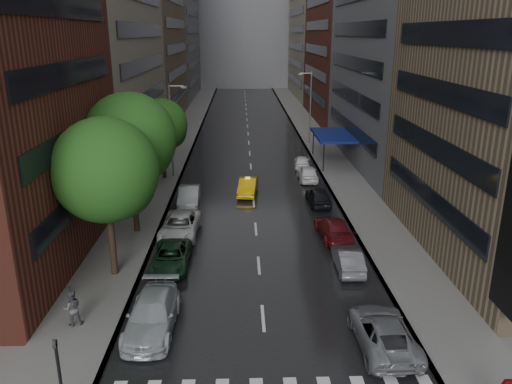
% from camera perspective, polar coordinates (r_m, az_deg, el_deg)
% --- Properties ---
extents(ground, '(220.00, 220.00, 0.00)m').
position_cam_1_polar(ground, '(22.77, 1.29, -19.56)').
color(ground, gray).
rests_on(ground, ground).
extents(road, '(14.00, 140.00, 0.01)m').
position_cam_1_polar(road, '(69.46, -0.88, 6.35)').
color(road, black).
rests_on(road, ground).
extents(sidewalk_left, '(4.00, 140.00, 0.15)m').
position_cam_1_polar(sidewalk_left, '(69.89, -8.33, 6.29)').
color(sidewalk_left, gray).
rests_on(sidewalk_left, ground).
extents(sidewalk_right, '(4.00, 140.00, 0.15)m').
position_cam_1_polar(sidewalk_right, '(70.16, 6.53, 6.41)').
color(sidewalk_right, gray).
rests_on(sidewalk_right, ground).
extents(buildings_left, '(8.00, 108.00, 38.00)m').
position_cam_1_polar(buildings_left, '(78.14, -12.77, 19.00)').
color(buildings_left, maroon).
rests_on(buildings_left, ground).
extents(buildings_right, '(8.05, 109.10, 36.00)m').
position_cam_1_polar(buildings_right, '(76.48, 10.90, 18.43)').
color(buildings_right, '#937A5B').
rests_on(buildings_right, ground).
extents(building_far, '(40.00, 14.00, 32.00)m').
position_cam_1_polar(building_far, '(136.09, -1.41, 18.74)').
color(building_far, slate).
rests_on(building_far, ground).
extents(tree_near, '(5.95, 5.95, 9.48)m').
position_cam_1_polar(tree_near, '(28.96, -16.85, 2.38)').
color(tree_near, '#382619').
rests_on(tree_near, ground).
extents(tree_mid, '(6.32, 6.32, 10.07)m').
position_cam_1_polar(tree_mid, '(35.20, -14.21, 5.93)').
color(tree_mid, '#382619').
rests_on(tree_mid, ground).
extents(tree_far, '(4.95, 4.95, 7.88)m').
position_cam_1_polar(tree_far, '(48.89, -10.73, 7.59)').
color(tree_far, '#382619').
rests_on(tree_far, ground).
extents(taxi, '(1.99, 4.49, 1.43)m').
position_cam_1_polar(taxi, '(44.36, -0.95, 0.64)').
color(taxi, '#E6AE0C').
rests_on(taxi, ground).
extents(parked_cars_left, '(2.80, 23.43, 1.61)m').
position_cam_1_polar(parked_cars_left, '(32.70, -9.33, -5.98)').
color(parked_cars_left, '#ACB1B6').
rests_on(parked_cars_left, ground).
extents(parked_cars_right, '(2.52, 36.29, 1.51)m').
position_cam_1_polar(parked_cars_right, '(37.01, 8.38, -3.10)').
color(parked_cars_right, gray).
rests_on(parked_cars_right, ground).
extents(ped_black_umbrella, '(1.07, 0.98, 2.09)m').
position_cam_1_polar(ped_black_umbrella, '(26.23, -20.33, -11.74)').
color(ped_black_umbrella, '#515156').
rests_on(ped_black_umbrella, sidewalk_left).
extents(traffic_light, '(0.18, 0.15, 3.45)m').
position_cam_1_polar(traffic_light, '(20.18, -21.56, -18.69)').
color(traffic_light, black).
rests_on(traffic_light, sidewalk_left).
extents(street_lamp_left, '(1.74, 0.22, 9.00)m').
position_cam_1_polar(street_lamp_left, '(49.34, -9.60, 7.14)').
color(street_lamp_left, gray).
rests_on(street_lamp_left, sidewalk_left).
extents(street_lamp_right, '(1.74, 0.22, 9.00)m').
position_cam_1_polar(street_lamp_right, '(64.29, 6.17, 9.74)').
color(street_lamp_right, gray).
rests_on(street_lamp_right, sidewalk_right).
extents(awning, '(4.00, 8.00, 3.12)m').
position_cam_1_polar(awning, '(55.05, 8.81, 6.42)').
color(awning, navy).
rests_on(awning, sidewalk_right).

